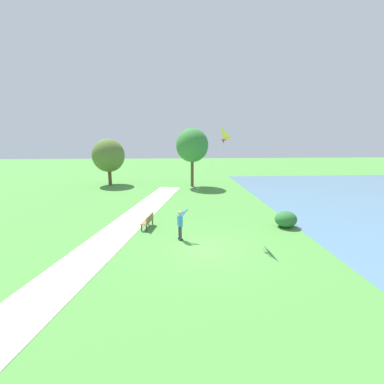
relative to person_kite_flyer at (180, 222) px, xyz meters
name	(u,v)px	position (x,y,z in m)	size (l,w,h in m)	color
ground_plane	(207,249)	(1.40, -1.44, -1.05)	(120.00, 120.00, 0.00)	#4C8E3D
walkway_path	(111,238)	(-4.11, 0.56, -1.04)	(2.40, 32.00, 0.02)	#B7AD99
person_kite_flyer	(180,222)	(0.00, 0.00, 0.00)	(0.63, 0.51, 1.83)	#232328
flying_kite	(221,135)	(2.34, 0.63, 4.94)	(2.27, 1.46, 4.70)	yellow
park_bench_near_walkway	(148,220)	(-2.07, 2.18, -0.54)	(0.73, 1.56, 0.88)	olive
tree_lakeside_near	(192,145)	(1.73, 16.70, 3.83)	(3.76, 4.14, 6.86)	brown
tree_treeline_left	(109,156)	(-8.39, 18.46, 2.58)	(3.84, 4.23, 5.65)	brown
lakeside_shrub	(286,219)	(7.01, 1.79, -0.51)	(1.42, 1.35, 1.07)	#2D7033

